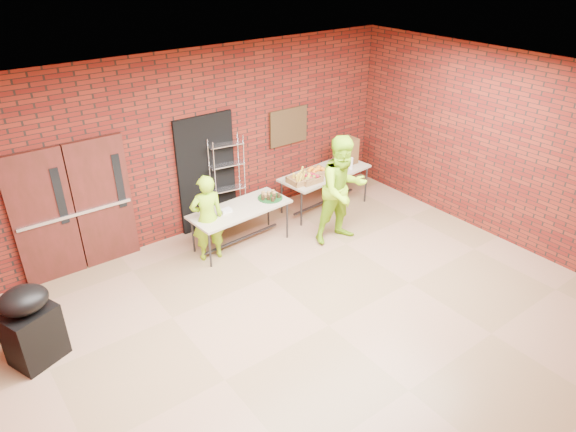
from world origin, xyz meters
The scene contains 19 objects.
room centered at (0.00, 0.00, 1.60)m, with size 8.08×7.08×3.28m.
double_doors centered at (-2.20, 3.44, 1.05)m, with size 1.78×0.12×2.10m.
dark_doorway centered at (0.10, 3.46, 1.05)m, with size 1.10×0.06×2.10m, color black.
bronze_plaque centered at (1.90, 3.45, 1.55)m, with size 0.85×0.04×0.70m, color #44351B.
wire_rack centered at (0.43, 3.32, 0.85)m, with size 0.62×0.21×1.69m, color #BCBCC3, non-canonical shape.
table_left centered at (0.19, 2.53, 0.65)m, with size 1.78×0.84×0.71m.
table_right centered at (2.26, 2.75, 0.69)m, with size 1.91×0.94×0.76m.
basket_bananas centered at (1.59, 2.66, 0.82)m, with size 0.44×0.34×0.14m.
basket_oranges centered at (2.03, 2.76, 0.81)m, with size 0.42×0.33×0.13m.
basket_apples centered at (1.73, 2.58, 0.81)m, with size 0.41×0.32×0.13m.
muffin_tray centered at (0.81, 2.53, 0.76)m, with size 0.43×0.43×0.11m.
napkin_box centered at (-0.07, 2.55, 0.74)m, with size 0.18×0.12×0.06m, color silver.
coffee_dispenser centered at (2.87, 2.86, 1.01)m, with size 0.39×0.35×0.51m, color brown.
cup_stack_front centered at (2.61, 2.64, 0.89)m, with size 0.09×0.09×0.26m, color silver.
cup_stack_mid centered at (2.75, 2.57, 0.87)m, with size 0.08×0.08×0.23m, color silver.
cup_stack_back centered at (2.57, 2.79, 0.88)m, with size 0.08×0.08×0.25m, color silver.
covered_grill centered at (-3.34, 1.73, 0.54)m, with size 0.73×0.67×1.07m.
volunteer_woman centered at (-0.45, 2.50, 0.74)m, with size 0.54×0.36×1.49m, color #8ED017.
volunteer_man centered at (1.70, 1.66, 0.95)m, with size 0.93×0.72×1.90m, color #8ED017.
Camera 1 is at (-3.74, -4.06, 4.69)m, focal length 32.00 mm.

